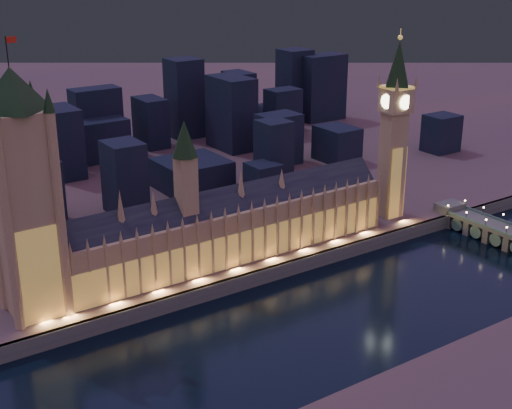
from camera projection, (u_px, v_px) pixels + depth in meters
ground_plane at (313, 315)px, 335.59m from camera, size 2000.00×2000.00×0.00m
north_bank at (1, 109)px, 738.71m from camera, size 2000.00×960.00×8.00m
embankment_wall at (263, 276)px, 366.11m from camera, size 2000.00×2.50×8.00m
palace_of_westminster at (221, 228)px, 367.95m from camera, size 202.00×22.15×78.00m
victoria_tower at (23, 184)px, 302.27m from camera, size 31.68×31.68×122.33m
elizabeth_tower at (395, 115)px, 416.33m from camera, size 18.00×18.00×112.11m
city_backdrop at (150, 132)px, 537.90m from camera, size 463.16×215.63×87.34m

